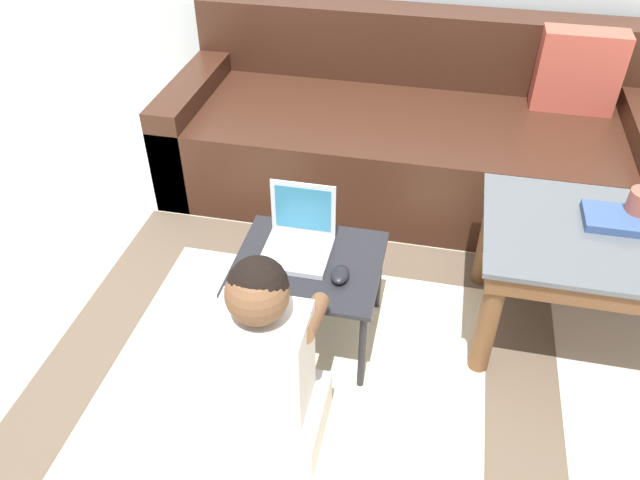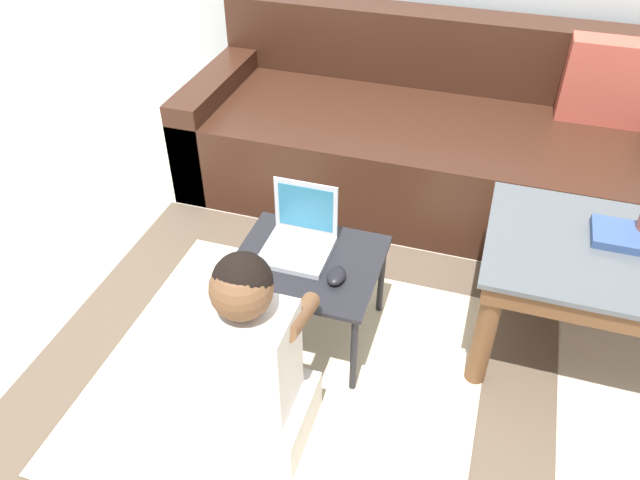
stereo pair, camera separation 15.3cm
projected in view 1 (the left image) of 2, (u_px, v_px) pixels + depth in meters
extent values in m
plane|color=beige|center=(315.00, 373.00, 2.19)|extent=(16.00, 16.00, 0.00)
cube|color=brown|center=(295.00, 380.00, 2.16)|extent=(1.79, 1.66, 0.01)
cube|color=beige|center=(295.00, 379.00, 2.15)|extent=(1.29, 1.19, 0.00)
cube|color=#381E14|center=(405.00, 149.00, 2.99)|extent=(2.20, 0.92, 0.41)
cube|color=#381E14|center=(419.00, 45.00, 3.03)|extent=(2.20, 0.20, 0.34)
cube|color=#381E14|center=(202.00, 119.00, 3.13)|extent=(0.16, 0.92, 0.50)
cube|color=#381E14|center=(633.00, 165.00, 2.79)|extent=(0.16, 0.92, 0.50)
cube|color=#B24C3D|center=(578.00, 71.00, 2.77)|extent=(0.36, 0.14, 0.36)
cube|color=#4C5156|center=(615.00, 237.00, 2.03)|extent=(0.84, 0.58, 0.02)
cube|color=brown|center=(611.00, 247.00, 2.06)|extent=(0.81, 0.55, 0.07)
cylinder|color=brown|center=(488.00, 321.00, 2.06)|extent=(0.07, 0.07, 0.46)
cylinder|color=brown|center=(488.00, 236.00, 2.42)|extent=(0.07, 0.07, 0.46)
cube|color=black|center=(308.00, 263.00, 2.11)|extent=(0.50, 0.44, 0.02)
cylinder|color=black|center=(231.00, 331.00, 2.11)|extent=(0.02, 0.02, 0.34)
cylinder|color=black|center=(362.00, 352.00, 2.04)|extent=(0.02, 0.02, 0.34)
cylinder|color=black|center=(264.00, 258.00, 2.41)|extent=(0.02, 0.02, 0.34)
cylinder|color=black|center=(379.00, 274.00, 2.34)|extent=(0.02, 0.02, 0.34)
cube|color=#B7BCC6|center=(297.00, 253.00, 2.13)|extent=(0.23, 0.22, 0.02)
cube|color=silver|center=(295.00, 254.00, 2.11)|extent=(0.19, 0.13, 0.00)
cube|color=#B7BCC6|center=(303.00, 208.00, 2.14)|extent=(0.23, 0.01, 0.21)
cube|color=teal|center=(303.00, 209.00, 2.13)|extent=(0.20, 0.00, 0.17)
ellipsoid|color=black|center=(340.00, 275.00, 2.03)|extent=(0.06, 0.09, 0.04)
cube|color=silver|center=(268.00, 417.00, 1.94)|extent=(0.35, 0.30, 0.17)
cube|color=silver|center=(263.00, 361.00, 1.78)|extent=(0.26, 0.19, 0.36)
sphere|color=brown|center=(257.00, 294.00, 1.61)|extent=(0.17, 0.17, 0.17)
sphere|color=black|center=(258.00, 287.00, 1.61)|extent=(0.16, 0.16, 0.16)
cylinder|color=brown|center=(231.00, 304.00, 1.82)|extent=(0.06, 0.23, 0.12)
cylinder|color=brown|center=(313.00, 317.00, 1.78)|extent=(0.06, 0.23, 0.12)
cube|color=#334C7F|center=(614.00, 219.00, 2.07)|extent=(0.19, 0.16, 0.03)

